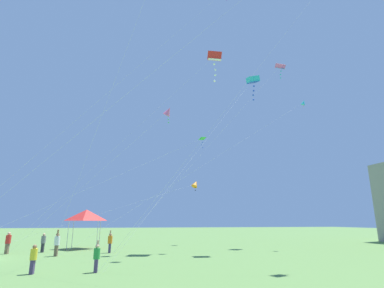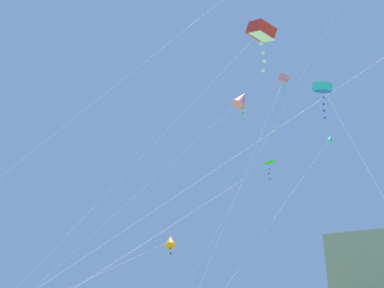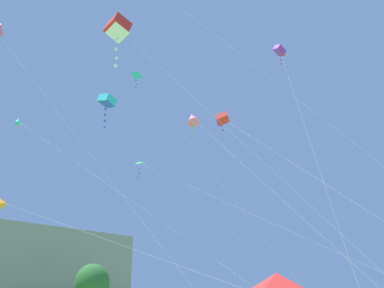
# 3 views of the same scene
# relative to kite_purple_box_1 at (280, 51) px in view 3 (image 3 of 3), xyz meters

# --- Properties ---
(tree_near_right) EXTENTS (3.90, 3.51, 5.89)m
(tree_near_right) POSITION_rel_kite_purple_box_1_xyz_m (1.48, 24.02, -19.64)
(tree_near_right) COLOR brown
(tree_near_right) RESTS_ON ground
(kite_purple_box_1) EXTENTS (11.34, 8.73, 24.08)m
(kite_purple_box_1) POSITION_rel_kite_purple_box_1_xyz_m (0.00, 0.00, 0.00)
(kite_purple_box_1) COLOR silver
(kite_purple_box_1) RESTS_ON ground
(kite_red_box_2) EXTENTS (1.89, 20.06, 21.74)m
(kite_red_box_2) POSITION_rel_kite_purple_box_1_xyz_m (-13.57, 6.42, -2.54)
(kite_red_box_2) COLOR silver
(kite_red_box_2) RESTS_ON ground
(kite_cyan_delta_3) EXTENTS (1.85, 18.73, 24.50)m
(kite_cyan_delta_3) POSITION_rel_kite_purple_box_1_xyz_m (-3.10, 14.22, 0.31)
(kite_cyan_delta_3) COLOR silver
(kite_cyan_delta_3) RESTS_ON ground
(kite_green_delta_4) EXTENTS (3.07, 21.40, 11.07)m
(kite_green_delta_4) POSITION_rel_kite_purple_box_1_xyz_m (-12.59, 4.18, -12.86)
(kite_green_delta_4) COLOR silver
(kite_green_delta_4) RESTS_ON ground
(kite_cyan_diamond_5) EXTENTS (3.44, 25.28, 16.63)m
(kite_cyan_diamond_5) POSITION_rel_kite_purple_box_1_xyz_m (-13.72, 17.07, -7.30)
(kite_cyan_diamond_5) COLOR silver
(kite_cyan_diamond_5) RESTS_ON ground
(kite_red_box_6) EXTENTS (12.26, 24.18, 19.69)m
(kite_red_box_6) POSITION_rel_kite_purple_box_1_xyz_m (1.41, 6.98, -4.45)
(kite_red_box_6) COLOR silver
(kite_red_box_6) RESTS_ON ground
(kite_pink_diamond_7) EXTENTS (2.87, 14.00, 13.88)m
(kite_pink_diamond_7) POSITION_rel_kite_purple_box_1_xyz_m (-11.96, 1.01, -10.21)
(kite_pink_diamond_7) COLOR silver
(kite_pink_diamond_7) RESTS_ON ground
(kite_cyan_box_9) EXTENTS (9.20, 13.91, 17.67)m
(kite_cyan_box_9) POSITION_rel_kite_purple_box_1_xyz_m (-11.04, 9.81, -6.39)
(kite_cyan_box_9) COLOR silver
(kite_cyan_box_9) RESTS_ON ground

